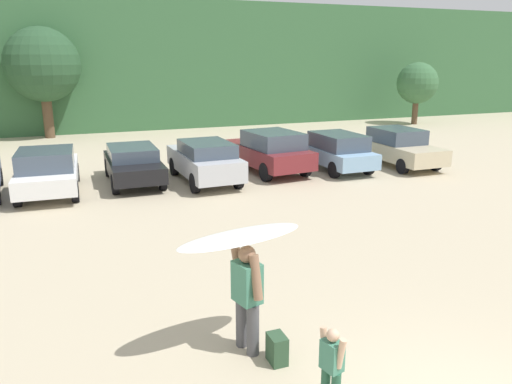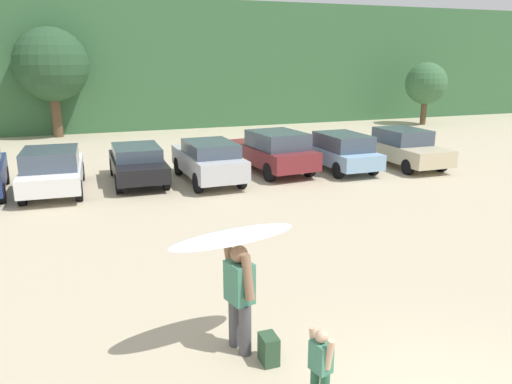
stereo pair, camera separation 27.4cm
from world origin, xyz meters
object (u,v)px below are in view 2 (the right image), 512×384
object	(u,v)px
parked_car_maroon	(273,151)
person_adult	(240,292)
parked_car_white	(52,170)
person_child	(321,364)
parked_car_sky_blue	(339,151)
backpack_dropped	(269,349)
parked_car_silver	(208,160)
surfboard_white	(234,237)
parked_car_black	(137,162)
parked_car_champagne	(402,147)

from	to	relation	value
parked_car_maroon	person_adult	distance (m)	12.54
parked_car_white	person_child	size ratio (longest dim) A/B	3.97
parked_car_sky_blue	backpack_dropped	xyz separation A→B (m)	(-7.51, -11.37, -0.57)
parked_car_silver	surfboard_white	world-z (taller)	surfboard_white
parked_car_maroon	surfboard_white	distance (m)	12.52
parked_car_white	parked_car_black	world-z (taller)	parked_car_white
person_adult	person_child	size ratio (longest dim) A/B	1.56
parked_car_black	parked_car_champagne	size ratio (longest dim) A/B	0.92
parked_car_sky_blue	person_adult	bearing A→B (deg)	143.65
parked_car_black	parked_car_maroon	size ratio (longest dim) A/B	0.92
parked_car_black	backpack_dropped	distance (m)	12.12
parked_car_silver	person_adult	size ratio (longest dim) A/B	2.53
parked_car_black	parked_car_champagne	bearing A→B (deg)	-93.95
parked_car_maroon	person_adult	size ratio (longest dim) A/B	2.66
parked_car_sky_blue	surfboard_white	world-z (taller)	surfboard_white
parked_car_black	backpack_dropped	bearing A→B (deg)	-177.29
parked_car_black	parked_car_sky_blue	distance (m)	8.00
parked_car_sky_blue	surfboard_white	size ratio (longest dim) A/B	1.99
parked_car_maroon	surfboard_white	xyz separation A→B (m)	(-5.19, -11.35, 0.99)
parked_car_maroon	parked_car_sky_blue	xyz separation A→B (m)	(2.68, -0.55, -0.08)
person_child	parked_car_silver	bearing A→B (deg)	-112.26
parked_car_white	parked_car_champagne	size ratio (longest dim) A/B	0.96
parked_car_white	parked_car_maroon	world-z (taller)	parked_car_maroon
parked_car_silver	backpack_dropped	distance (m)	11.44
parked_car_champagne	person_child	distance (m)	16.01
parked_car_white	surfboard_white	distance (m)	11.45
parked_car_champagne	parked_car_black	bearing A→B (deg)	85.49
parked_car_white	parked_car_maroon	size ratio (longest dim) A/B	0.96
parked_car_maroon	person_adult	world-z (taller)	person_adult
parked_car_white	parked_car_silver	xyz separation A→B (m)	(5.34, -0.32, 0.03)
parked_car_white	parked_car_black	bearing A→B (deg)	-77.13
parked_car_champagne	surfboard_white	xyz separation A→B (m)	(-10.80, -10.68, 1.08)
person_adult	surfboard_white	world-z (taller)	surfboard_white
parked_car_white	parked_car_maroon	bearing A→B (deg)	-85.24
parked_car_silver	backpack_dropped	size ratio (longest dim) A/B	9.81
parked_car_silver	parked_car_champagne	bearing A→B (deg)	-91.87
parked_car_champagne	parked_car_silver	bearing A→B (deg)	89.99
parked_car_black	person_child	world-z (taller)	parked_car_black
person_adult	parked_car_white	bearing A→B (deg)	-89.02
parked_car_white	parked_car_sky_blue	bearing A→B (deg)	-88.74
person_adult	backpack_dropped	world-z (taller)	person_adult
parked_car_maroon	backpack_dropped	xyz separation A→B (m)	(-4.83, -11.92, -0.64)
parked_car_black	surfboard_white	world-z (taller)	surfboard_white
parked_car_sky_blue	parked_car_champagne	distance (m)	2.93
parked_car_black	parked_car_maroon	bearing A→B (deg)	-91.46
person_child	parked_car_maroon	bearing A→B (deg)	-123.57
parked_car_maroon	surfboard_white	world-z (taller)	surfboard_white
person_adult	person_child	xyz separation A→B (m)	(0.58, -1.60, -0.35)
surfboard_white	backpack_dropped	world-z (taller)	surfboard_white
parked_car_white	person_adult	world-z (taller)	person_adult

